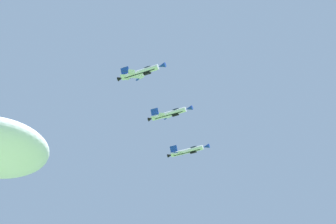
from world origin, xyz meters
TOP-DOWN VIEW (x-y plane):
  - fighter_jet_lead at (20.70, 130.95)m, footprint 14.70×10.43m
  - fighter_jet_left_wing at (12.54, 114.20)m, footprint 14.70×10.48m
  - fighter_jet_right_wing at (2.03, 96.05)m, footprint 14.70×10.54m

SIDE VIEW (x-z plane):
  - fighter_jet_lead at x=20.70m, z-range 98.07..103.51m
  - fighter_jet_left_wing at x=12.54m, z-range 100.82..106.19m
  - fighter_jet_right_wing at x=2.03m, z-range 101.23..106.50m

